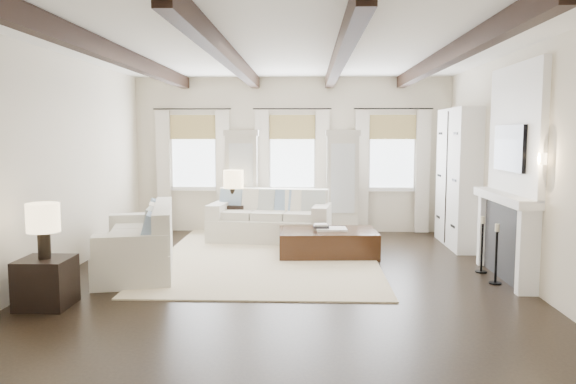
{
  "coord_description": "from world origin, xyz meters",
  "views": [
    {
      "loc": [
        0.33,
        -7.9,
        2.06
      ],
      "look_at": [
        0.02,
        0.71,
        1.15
      ],
      "focal_mm": 35.0,
      "sensor_mm": 36.0,
      "label": 1
    }
  ],
  "objects_px": {
    "side_table_front": "(46,283)",
    "side_table_back": "(234,221)",
    "sofa_back": "(271,220)",
    "ottoman": "(328,243)",
    "sofa_left": "(141,244)"
  },
  "relations": [
    {
      "from": "ottoman",
      "to": "side_table_back",
      "type": "height_order",
      "value": "side_table_back"
    },
    {
      "from": "side_table_front",
      "to": "side_table_back",
      "type": "xyz_separation_m",
      "value": [
        1.64,
        4.52,
        0.04
      ]
    },
    {
      "from": "sofa_back",
      "to": "side_table_front",
      "type": "distance_m",
      "value": 4.87
    },
    {
      "from": "ottoman",
      "to": "sofa_back",
      "type": "bearing_deg",
      "value": 126.29
    },
    {
      "from": "sofa_back",
      "to": "sofa_left",
      "type": "bearing_deg",
      "value": -126.25
    },
    {
      "from": "sofa_back",
      "to": "ottoman",
      "type": "relative_size",
      "value": 1.47
    },
    {
      "from": "ottoman",
      "to": "side_table_front",
      "type": "height_order",
      "value": "side_table_front"
    },
    {
      "from": "sofa_back",
      "to": "side_table_back",
      "type": "xyz_separation_m",
      "value": [
        -0.75,
        0.27,
        -0.07
      ]
    },
    {
      "from": "sofa_left",
      "to": "side_table_front",
      "type": "distance_m",
      "value": 1.91
    },
    {
      "from": "sofa_back",
      "to": "side_table_back",
      "type": "relative_size",
      "value": 3.64
    },
    {
      "from": "ottoman",
      "to": "side_table_back",
      "type": "relative_size",
      "value": 2.48
    },
    {
      "from": "ottoman",
      "to": "side_table_back",
      "type": "distance_m",
      "value": 2.39
    },
    {
      "from": "side_table_front",
      "to": "side_table_back",
      "type": "distance_m",
      "value": 4.81
    },
    {
      "from": "side_table_front",
      "to": "side_table_back",
      "type": "height_order",
      "value": "side_table_back"
    },
    {
      "from": "side_table_back",
      "to": "sofa_back",
      "type": "bearing_deg",
      "value": -20.16
    }
  ]
}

